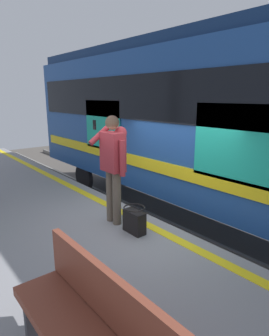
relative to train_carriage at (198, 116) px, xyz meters
name	(u,v)px	position (x,y,z in m)	size (l,w,h in m)	color
ground_plane	(151,262)	(-0.66, 1.98, -2.51)	(26.51, 26.51, 0.00)	#4C4742
platform	(38,287)	(-0.66, 4.07, -2.06)	(17.68, 4.19, 0.90)	gray
safety_line	(139,220)	(-0.66, 2.28, -1.61)	(17.32, 0.16, 0.01)	yellow
track_rail_near	(196,237)	(-0.66, 0.71, -2.43)	(22.98, 0.08, 0.16)	slate
track_rail_far	(234,219)	(-0.66, -0.72, -2.43)	(22.98, 0.08, 0.16)	slate
train_carriage	(198,116)	(0.00, 0.00, 0.00)	(10.16, 2.76, 3.95)	#1E478C
passenger	(113,161)	(-0.43, 2.62, -0.57)	(0.57, 0.55, 1.77)	brown
handbag	(134,221)	(-0.94, 2.61, -1.42)	(0.37, 0.34, 0.42)	black
bench	(96,332)	(-2.69, 4.38, -1.12)	(1.72, 0.44, 0.90)	brown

